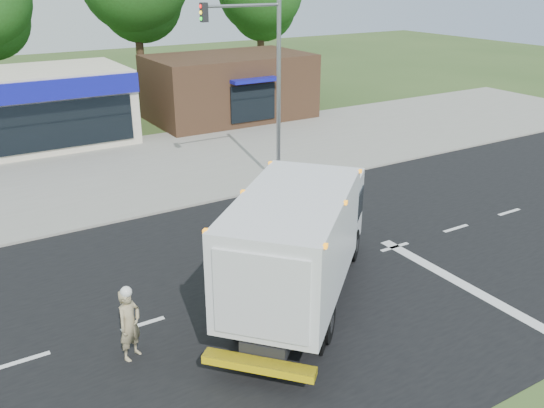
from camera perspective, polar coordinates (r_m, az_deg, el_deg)
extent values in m
plane|color=#385123|center=(18.52, 5.17, -6.44)|extent=(120.00, 120.00, 0.00)
cube|color=black|center=(18.52, 5.17, -6.42)|extent=(60.00, 14.00, 0.02)
cube|color=gray|center=(24.95, -5.97, 1.37)|extent=(60.00, 2.40, 0.12)
cube|color=gray|center=(30.05, -10.78, 4.59)|extent=(60.00, 9.00, 0.02)
cube|color=silver|center=(15.70, -23.33, -14.02)|extent=(1.20, 0.15, 0.01)
cube|color=silver|center=(16.14, -12.67, -11.52)|extent=(1.20, 0.15, 0.01)
cube|color=silver|center=(17.11, -3.07, -8.88)|extent=(1.20, 0.15, 0.01)
cube|color=silver|center=(18.51, 5.18, -6.39)|extent=(1.20, 0.15, 0.01)
cube|color=silver|center=(20.27, 12.06, -4.18)|extent=(1.20, 0.15, 0.01)
cube|color=silver|center=(22.29, 17.75, -2.31)|extent=(1.20, 0.15, 0.01)
cube|color=silver|center=(24.51, 22.43, -0.74)|extent=(1.20, 0.15, 0.01)
cube|color=silver|center=(18.48, 18.39, -7.57)|extent=(0.40, 7.00, 0.01)
cube|color=black|center=(15.65, 1.95, -8.86)|extent=(4.76, 4.49, 0.38)
cube|color=white|center=(18.63, 4.96, -0.49)|extent=(3.19, 3.20, 2.29)
cube|color=black|center=(19.50, 5.59, 1.22)|extent=(1.52, 1.64, 0.98)
cube|color=white|center=(14.93, 2.02, -3.81)|extent=(5.79, 5.62, 2.56)
cube|color=silver|center=(12.62, -1.12, -9.25)|extent=(1.52, 1.65, 2.07)
cube|color=yellow|center=(13.39, -1.33, -15.67)|extent=(2.05, 2.19, 0.20)
cube|color=orange|center=(14.43, 2.09, 0.68)|extent=(5.66, 5.50, 0.09)
cylinder|color=black|center=(19.36, 1.87, -3.30)|extent=(0.99, 0.95, 1.05)
cylinder|color=black|center=(19.00, 7.94, -4.02)|extent=(0.99, 0.95, 1.05)
cylinder|color=black|center=(15.42, -2.78, -10.43)|extent=(0.99, 0.95, 1.05)
cylinder|color=black|center=(14.95, 5.33, -11.65)|extent=(0.99, 0.95, 1.05)
imported|color=tan|center=(14.51, -13.93, -11.52)|extent=(0.81, 0.72, 1.86)
sphere|color=white|center=(14.05, -14.26, -8.45)|extent=(0.28, 0.28, 0.28)
cube|color=#382316|center=(37.67, -4.25, 11.52)|extent=(10.00, 6.00, 4.00)
cube|color=#111497|center=(34.82, -1.90, 12.21)|extent=(3.00, 1.20, 0.20)
cube|color=black|center=(35.13, -1.91, 9.97)|extent=(3.00, 0.12, 2.20)
cylinder|color=gray|center=(24.75, 0.66, 10.81)|extent=(0.18, 0.18, 8.00)
cylinder|color=gray|center=(23.46, -3.03, 19.04)|extent=(3.40, 0.12, 0.12)
cube|color=black|center=(22.75, -6.76, 18.33)|extent=(0.25, 0.25, 0.70)
cylinder|color=#332114|center=(43.55, -12.98, 15.00)|extent=(0.56, 0.56, 7.84)
sphere|color=#1E4814|center=(43.95, -12.91, 19.04)|extent=(5.82, 5.82, 5.82)
cylinder|color=#332114|center=(47.73, -1.12, 15.59)|extent=(0.56, 0.56, 7.00)
sphere|color=#1E4814|center=(48.19, -0.92, 18.87)|extent=(5.20, 5.20, 5.20)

